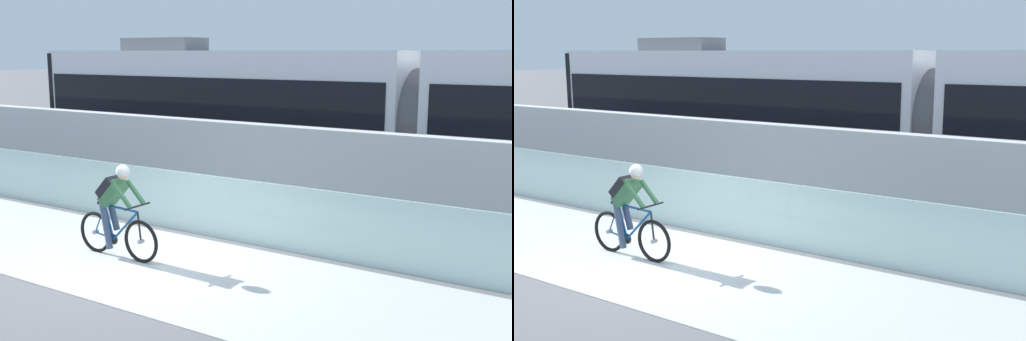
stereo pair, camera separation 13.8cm
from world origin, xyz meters
TOP-DOWN VIEW (x-y plane):
  - ground_plane at (0.00, 0.00)m, footprint 200.00×200.00m
  - bike_path_deck at (0.00, 0.00)m, footprint 32.00×3.20m
  - glass_parapet at (0.00, 1.85)m, footprint 32.00×0.05m
  - concrete_barrier_wall at (0.00, 3.65)m, footprint 32.00×0.36m
  - tram_rail_near at (0.00, 6.13)m, footprint 32.00×0.08m
  - tram_rail_far at (0.00, 7.57)m, footprint 32.00×0.08m
  - tram at (2.16, 6.85)m, footprint 22.56×2.54m
  - cyclist_on_bike at (-0.76, -0.00)m, footprint 1.77×0.58m

SIDE VIEW (x-z plane):
  - ground_plane at x=0.00m, z-range 0.00..0.00m
  - tram_rail_near at x=0.00m, z-range 0.00..0.01m
  - tram_rail_far at x=0.00m, z-range 0.00..0.01m
  - bike_path_deck at x=0.00m, z-range 0.00..0.01m
  - glass_parapet at x=0.00m, z-range 0.00..1.17m
  - cyclist_on_bike at x=-0.76m, z-range -0.01..1.60m
  - concrete_barrier_wall at x=0.00m, z-range 0.00..1.95m
  - tram at x=2.16m, z-range -0.01..3.80m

